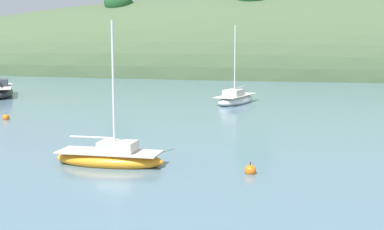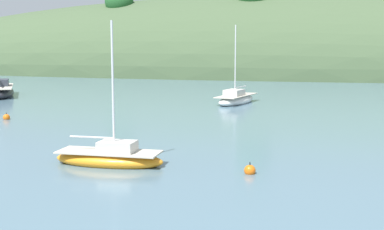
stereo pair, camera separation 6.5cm
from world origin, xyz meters
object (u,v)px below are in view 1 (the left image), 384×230
sailboat_navy_dinghy (110,157)px  sailboat_teal_outer (236,99)px  mooring_buoy_inner (250,170)px  mooring_buoy_channel (6,117)px

sailboat_navy_dinghy → sailboat_teal_outer: (1.75, 22.64, 0.05)m
sailboat_navy_dinghy → mooring_buoy_inner: bearing=-1.6°
sailboat_navy_dinghy → mooring_buoy_channel: bearing=137.6°
mooring_buoy_channel → sailboat_navy_dinghy: bearing=-42.4°
mooring_buoy_inner → sailboat_navy_dinghy: bearing=178.4°
sailboat_navy_dinghy → mooring_buoy_inner: size_ratio=10.98×
mooring_buoy_inner → sailboat_teal_outer: bearing=99.8°
sailboat_teal_outer → mooring_buoy_channel: sailboat_teal_outer is taller
sailboat_navy_dinghy → mooring_buoy_channel: size_ratio=10.98×
sailboat_navy_dinghy → sailboat_teal_outer: 22.70m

